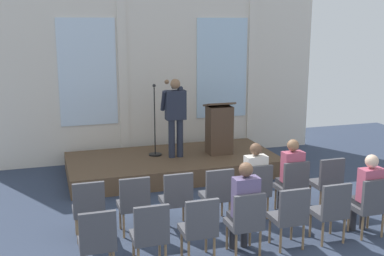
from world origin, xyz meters
name	(u,v)px	position (x,y,z in m)	size (l,w,h in m)	color
rear_partition	(158,74)	(0.03, 5.93, 2.01)	(8.01, 0.14, 4.00)	silver
stage_platform	(173,165)	(0.00, 4.59, 0.19)	(4.44, 2.11, 0.37)	brown
speaker	(175,112)	(0.06, 4.55, 1.35)	(0.50, 0.69, 1.68)	#232838
mic_stand	(155,140)	(-0.33, 4.80, 0.71)	(0.28, 0.28, 1.55)	black
lectern	(219,129)	(1.05, 4.54, 0.93)	(0.60, 0.48, 1.16)	#4C3828
chair_r0_c0	(89,206)	(-2.04, 1.82, 0.53)	(0.46, 0.44, 0.94)	olive
chair_r0_c1	(134,201)	(-1.36, 1.82, 0.53)	(0.46, 0.44, 0.94)	olive
chair_r0_c2	(177,197)	(-0.68, 1.82, 0.53)	(0.46, 0.44, 0.94)	olive
chair_r0_c3	(217,192)	(0.00, 1.82, 0.53)	(0.46, 0.44, 0.94)	olive
chair_r0_c4	(256,188)	(0.68, 1.82, 0.53)	(0.46, 0.44, 0.94)	olive
audience_r0_c4	(254,176)	(0.68, 1.90, 0.72)	(0.36, 0.39, 1.29)	#2D2D33
chair_r0_c5	(293,184)	(1.36, 1.82, 0.53)	(0.46, 0.44, 0.94)	olive
audience_r0_c5	(291,172)	(1.36, 1.90, 0.72)	(0.36, 0.39, 1.30)	#2D2D33
chair_r0_c6	(328,180)	(2.04, 1.82, 0.53)	(0.46, 0.44, 0.94)	olive
chair_r1_c0	(97,239)	(-2.04, 0.67, 0.53)	(0.46, 0.44, 0.94)	olive
chair_r1_c1	(150,232)	(-1.36, 0.67, 0.53)	(0.46, 0.44, 0.94)	olive
chair_r1_c2	(200,226)	(-0.68, 0.67, 0.53)	(0.46, 0.44, 0.94)	olive
chair_r1_c3	(246,220)	(0.00, 0.67, 0.53)	(0.46, 0.44, 0.94)	olive
audience_r1_c3	(244,203)	(0.00, 0.75, 0.75)	(0.36, 0.39, 1.35)	#2D2D33
chair_r1_c4	(290,214)	(0.68, 0.67, 0.53)	(0.46, 0.44, 0.94)	olive
chair_r1_c5	(331,208)	(1.36, 0.67, 0.53)	(0.46, 0.44, 0.94)	olive
chair_r1_c6	(370,203)	(2.04, 0.67, 0.53)	(0.46, 0.44, 0.94)	olive
audience_r1_c6	(368,190)	(2.04, 0.75, 0.72)	(0.36, 0.39, 1.28)	#2D2D33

